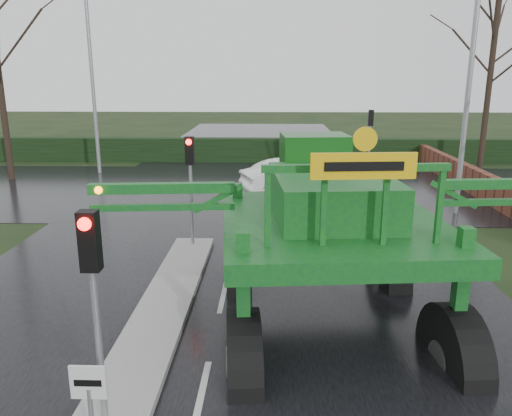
{
  "coord_description": "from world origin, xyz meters",
  "views": [
    {
      "loc": [
        1.16,
        -7.35,
        5.27
      ],
      "look_at": [
        0.78,
        4.99,
        2.0
      ],
      "focal_mm": 35.0,
      "sensor_mm": 36.0,
      "label": 1
    }
  ],
  "objects_px": {
    "crop_sprayer": "(242,228)",
    "white_sedan": "(294,195)",
    "traffic_signal_near": "(93,276)",
    "traffic_signal_mid": "(190,168)",
    "street_light_right": "(464,56)",
    "traffic_signal_far": "(370,127)",
    "street_light_left_far": "(97,62)",
    "keep_left_sign": "(89,395)"
  },
  "relations": [
    {
      "from": "crop_sprayer",
      "to": "white_sedan",
      "type": "height_order",
      "value": "crop_sprayer"
    },
    {
      "from": "traffic_signal_near",
      "to": "white_sedan",
      "type": "xyz_separation_m",
      "value": [
        3.51,
        16.02,
        -2.59
      ]
    },
    {
      "from": "traffic_signal_near",
      "to": "traffic_signal_mid",
      "type": "relative_size",
      "value": 1.0
    },
    {
      "from": "crop_sprayer",
      "to": "white_sedan",
      "type": "xyz_separation_m",
      "value": [
        1.56,
        13.88,
        -2.64
      ]
    },
    {
      "from": "traffic_signal_near",
      "to": "street_light_right",
      "type": "height_order",
      "value": "street_light_right"
    },
    {
      "from": "traffic_signal_far",
      "to": "street_light_left_far",
      "type": "bearing_deg",
      "value": 0.03
    },
    {
      "from": "street_light_right",
      "to": "crop_sprayer",
      "type": "distance_m",
      "value": 13.64
    },
    {
      "from": "traffic_signal_mid",
      "to": "street_light_left_far",
      "type": "bearing_deg",
      "value": 118.86
    },
    {
      "from": "street_light_left_far",
      "to": "street_light_right",
      "type": "bearing_deg",
      "value": -26.02
    },
    {
      "from": "traffic_signal_mid",
      "to": "white_sedan",
      "type": "relative_size",
      "value": 0.73
    },
    {
      "from": "traffic_signal_near",
      "to": "traffic_signal_far",
      "type": "relative_size",
      "value": 1.0
    },
    {
      "from": "keep_left_sign",
      "to": "crop_sprayer",
      "type": "bearing_deg",
      "value": 53.46
    },
    {
      "from": "street_light_left_far",
      "to": "crop_sprayer",
      "type": "relative_size",
      "value": 1.0
    },
    {
      "from": "traffic_signal_near",
      "to": "crop_sprayer",
      "type": "height_order",
      "value": "crop_sprayer"
    },
    {
      "from": "traffic_signal_mid",
      "to": "street_light_right",
      "type": "bearing_deg",
      "value": 25.4
    },
    {
      "from": "traffic_signal_mid",
      "to": "street_light_right",
      "type": "distance_m",
      "value": 11.05
    },
    {
      "from": "keep_left_sign",
      "to": "street_light_left_far",
      "type": "xyz_separation_m",
      "value": [
        -6.89,
        21.5,
        4.93
      ]
    },
    {
      "from": "traffic_signal_near",
      "to": "white_sedan",
      "type": "bearing_deg",
      "value": 77.65
    },
    {
      "from": "street_light_right",
      "to": "crop_sprayer",
      "type": "relative_size",
      "value": 1.0
    },
    {
      "from": "keep_left_sign",
      "to": "white_sedan",
      "type": "height_order",
      "value": "keep_left_sign"
    },
    {
      "from": "keep_left_sign",
      "to": "traffic_signal_mid",
      "type": "distance_m",
      "value": 9.12
    },
    {
      "from": "crop_sprayer",
      "to": "traffic_signal_near",
      "type": "bearing_deg",
      "value": -137.56
    },
    {
      "from": "keep_left_sign",
      "to": "street_light_left_far",
      "type": "bearing_deg",
      "value": 107.78
    },
    {
      "from": "street_light_left_far",
      "to": "traffic_signal_far",
      "type": "bearing_deg",
      "value": 0.03
    },
    {
      "from": "traffic_signal_near",
      "to": "street_light_left_far",
      "type": "bearing_deg",
      "value": 108.17
    },
    {
      "from": "white_sedan",
      "to": "keep_left_sign",
      "type": "bearing_deg",
      "value": 147.15
    },
    {
      "from": "traffic_signal_near",
      "to": "traffic_signal_mid",
      "type": "height_order",
      "value": "same"
    },
    {
      "from": "traffic_signal_far",
      "to": "crop_sprayer",
      "type": "relative_size",
      "value": 0.35
    },
    {
      "from": "keep_left_sign",
      "to": "white_sedan",
      "type": "xyz_separation_m",
      "value": [
        3.51,
        16.52,
        -1.06
      ]
    },
    {
      "from": "traffic_signal_far",
      "to": "street_light_right",
      "type": "relative_size",
      "value": 0.35
    },
    {
      "from": "keep_left_sign",
      "to": "white_sedan",
      "type": "relative_size",
      "value": 0.28
    },
    {
      "from": "keep_left_sign",
      "to": "crop_sprayer",
      "type": "height_order",
      "value": "crop_sprayer"
    },
    {
      "from": "traffic_signal_mid",
      "to": "white_sedan",
      "type": "height_order",
      "value": "traffic_signal_mid"
    },
    {
      "from": "traffic_signal_far",
      "to": "street_light_left_far",
      "type": "xyz_separation_m",
      "value": [
        -14.69,
        -0.01,
        3.4
      ]
    },
    {
      "from": "traffic_signal_far",
      "to": "crop_sprayer",
      "type": "bearing_deg",
      "value": 72.79
    },
    {
      "from": "keep_left_sign",
      "to": "white_sedan",
      "type": "bearing_deg",
      "value": 78.01
    },
    {
      "from": "traffic_signal_near",
      "to": "traffic_signal_far",
      "type": "bearing_deg",
      "value": 69.64
    },
    {
      "from": "keep_left_sign",
      "to": "traffic_signal_near",
      "type": "distance_m",
      "value": 1.61
    },
    {
      "from": "keep_left_sign",
      "to": "traffic_signal_far",
      "type": "height_order",
      "value": "traffic_signal_far"
    },
    {
      "from": "traffic_signal_mid",
      "to": "street_light_right",
      "type": "xyz_separation_m",
      "value": [
        9.49,
        4.51,
        3.4
      ]
    },
    {
      "from": "traffic_signal_far",
      "to": "street_light_left_far",
      "type": "relative_size",
      "value": 0.35
    },
    {
      "from": "traffic_signal_far",
      "to": "keep_left_sign",
      "type": "bearing_deg",
      "value": 70.07
    }
  ]
}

